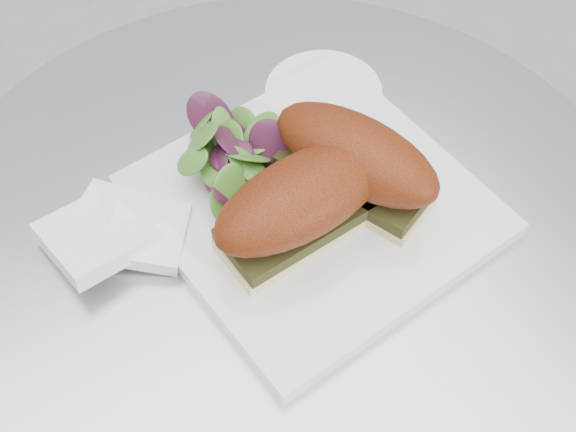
{
  "coord_description": "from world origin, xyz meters",
  "views": [
    {
      "loc": [
        -0.21,
        -0.35,
        1.34
      ],
      "look_at": [
        0.01,
        0.0,
        0.77
      ],
      "focal_mm": 50.0,
      "sensor_mm": 36.0,
      "label": 1
    }
  ],
  "objects_px": {
    "plate": "(314,205)",
    "sandwich_right": "(356,160)",
    "saucer": "(324,94)",
    "sandwich_left": "(302,203)"
  },
  "relations": [
    {
      "from": "plate",
      "to": "saucer",
      "type": "bearing_deg",
      "value": 53.62
    },
    {
      "from": "sandwich_right",
      "to": "saucer",
      "type": "xyz_separation_m",
      "value": [
        0.05,
        0.13,
        -0.05
      ]
    },
    {
      "from": "plate",
      "to": "sandwich_right",
      "type": "height_order",
      "value": "sandwich_right"
    },
    {
      "from": "plate",
      "to": "sandwich_right",
      "type": "relative_size",
      "value": 1.54
    },
    {
      "from": "plate",
      "to": "saucer",
      "type": "distance_m",
      "value": 0.15
    },
    {
      "from": "sandwich_left",
      "to": "plate",
      "type": "bearing_deg",
      "value": 35.31
    },
    {
      "from": "plate",
      "to": "sandwich_right",
      "type": "bearing_deg",
      "value": -12.45
    },
    {
      "from": "sandwich_left",
      "to": "saucer",
      "type": "distance_m",
      "value": 0.19
    },
    {
      "from": "sandwich_right",
      "to": "saucer",
      "type": "distance_m",
      "value": 0.15
    },
    {
      "from": "plate",
      "to": "sandwich_left",
      "type": "relative_size",
      "value": 1.55
    }
  ]
}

